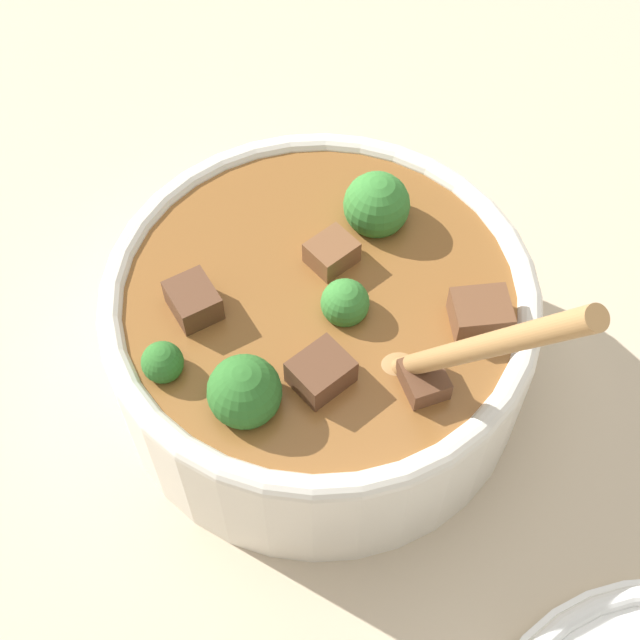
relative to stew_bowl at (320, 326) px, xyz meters
The scene contains 2 objects.
ground_plane 0.06m from the stew_bowl, 102.80° to the left, with size 4.00×4.00×0.00m, color #C6B293.
stew_bowl is the anchor object (origin of this frame).
Camera 1 is at (-0.05, -0.31, 0.53)m, focal length 50.00 mm.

